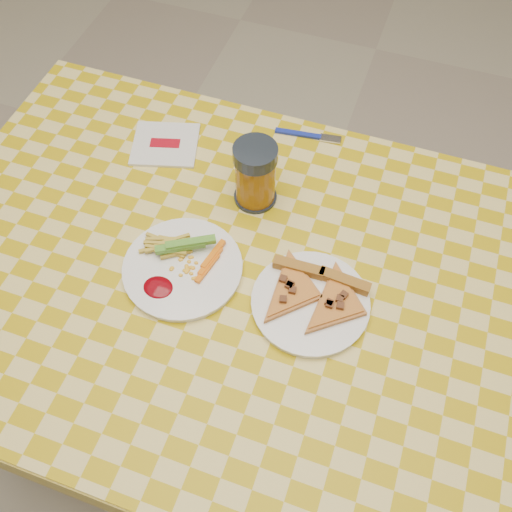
% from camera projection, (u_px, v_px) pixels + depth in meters
% --- Properties ---
extents(ground, '(8.00, 8.00, 0.00)m').
position_uv_depth(ground, '(244.00, 405.00, 1.71)').
color(ground, beige).
rests_on(ground, ground).
extents(table, '(1.28, 0.88, 0.76)m').
position_uv_depth(table, '(239.00, 294.00, 1.14)').
color(table, silver).
rests_on(table, ground).
extents(plate_left, '(0.24, 0.24, 0.01)m').
position_uv_depth(plate_left, '(183.00, 269.00, 1.08)').
color(plate_left, white).
rests_on(plate_left, table).
extents(plate_right, '(0.26, 0.26, 0.01)m').
position_uv_depth(plate_right, '(310.00, 303.00, 1.04)').
color(plate_right, white).
rests_on(plate_right, table).
extents(fries_veggies, '(0.17, 0.16, 0.04)m').
position_uv_depth(fries_veggies, '(181.00, 256.00, 1.07)').
color(fries_veggies, gold).
rests_on(fries_veggies, plate_left).
extents(pizza_slices, '(0.21, 0.19, 0.02)m').
position_uv_depth(pizza_slices, '(315.00, 293.00, 1.03)').
color(pizza_slices, '#CA8A3E').
rests_on(pizza_slices, plate_right).
extents(drink_glass, '(0.09, 0.09, 0.14)m').
position_uv_depth(drink_glass, '(255.00, 175.00, 1.12)').
color(drink_glass, black).
rests_on(drink_glass, table).
extents(napkin, '(0.17, 0.16, 0.01)m').
position_uv_depth(napkin, '(165.00, 144.00, 1.26)').
color(napkin, silver).
rests_on(napkin, table).
extents(fork, '(0.15, 0.03, 0.01)m').
position_uv_depth(fork, '(309.00, 135.00, 1.27)').
color(fork, '#16269A').
rests_on(fork, table).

